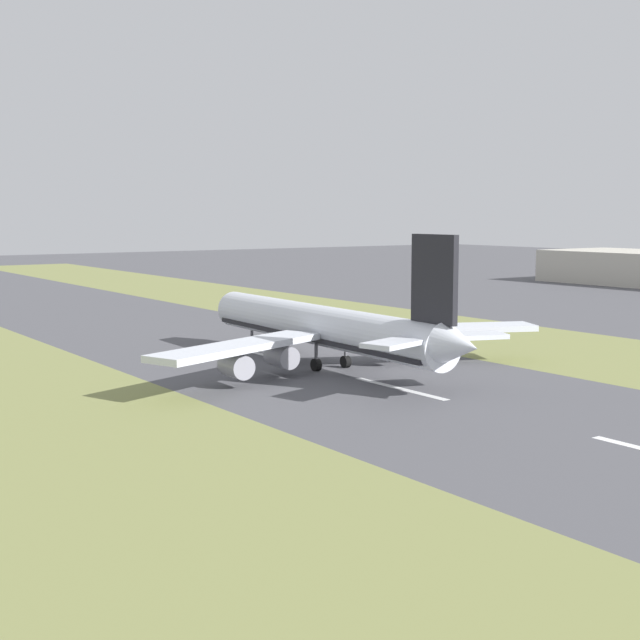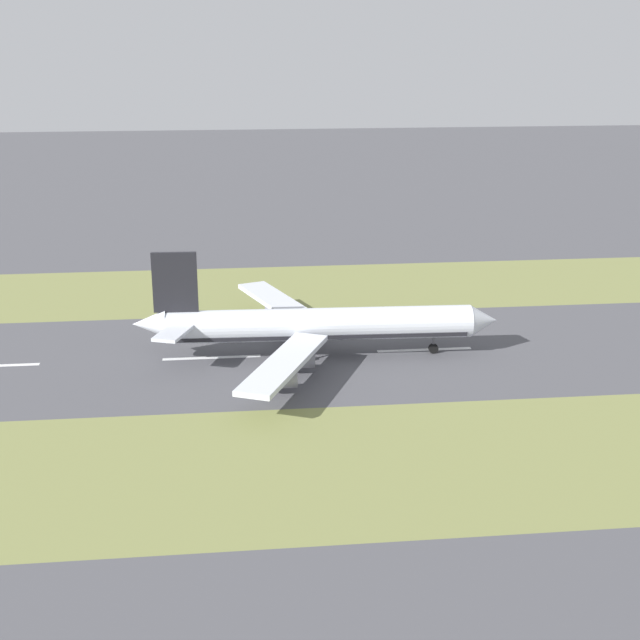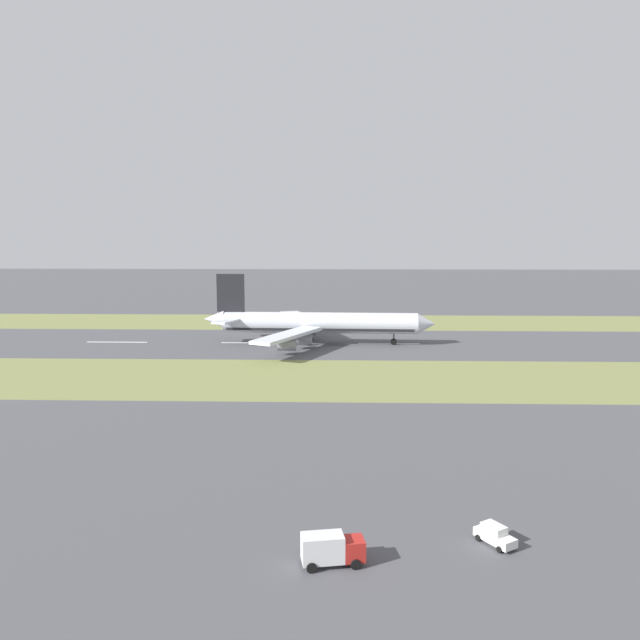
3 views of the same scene
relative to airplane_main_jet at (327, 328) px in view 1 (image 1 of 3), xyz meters
The scene contains 6 objects.
ground_plane 6.24m from the airplane_main_jet, 132.73° to the right, with size 800.00×800.00×0.00m, color #4C4C51.
grass_median_west 46.52m from the airplane_main_jet, behind, with size 40.00×600.00×0.01m, color olive.
grass_median_east 44.32m from the airplane_main_jet, ahead, with size 40.00×600.00×0.01m, color olive.
centreline_dash_mid 19.10m from the airplane_main_jet, 93.51° to the right, with size 1.20×18.00×0.01m, color silver.
centreline_dash_far 22.74m from the airplane_main_jet, 92.90° to the left, with size 1.20×18.00×0.01m, color silver.
airplane_main_jet is the anchor object (origin of this frame).
Camera 1 is at (-73.96, -104.79, 22.63)m, focal length 50.00 mm.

